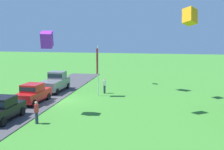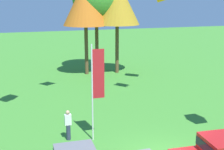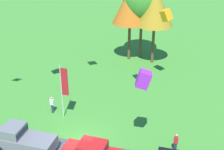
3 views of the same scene
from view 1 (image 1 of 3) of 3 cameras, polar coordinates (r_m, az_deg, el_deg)
name	(u,v)px [view 1 (image 1 of 3)]	position (r m, az deg, el deg)	size (l,w,h in m)	color
ground_plane	(62,101)	(31.29, -9.20, -4.63)	(120.00, 120.00, 0.00)	#3D842D
pavement_strip	(40,99)	(32.08, -13.01, -4.36)	(36.00, 4.40, 0.06)	#424247
car_pickup_mid_row	(55,82)	(35.64, -10.31, -1.24)	(5.05, 2.15, 2.14)	slate
car_sedan_far_end	(33,93)	(30.43, -14.26, -3.16)	(4.50, 2.17, 1.84)	red
car_sedan_by_flagpole	(2,108)	(25.43, -19.43, -5.67)	(4.42, 1.99, 1.84)	black
person_on_lawn	(36,112)	(24.01, -13.64, -6.65)	(0.36, 0.24, 1.71)	#2D334C
person_watching_sky	(104,85)	(34.12, -1.39, -1.92)	(0.36, 0.24, 1.71)	#2D334C
flag_banner	(97,64)	(32.38, -2.67, 1.96)	(0.71, 0.08, 5.32)	silver
kite_box_mid_center	(190,16)	(23.62, 14.04, 10.38)	(0.80, 0.80, 1.12)	orange
kite_box_near_flag	(47,40)	(25.81, -11.82, 6.35)	(0.88, 0.88, 1.23)	purple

